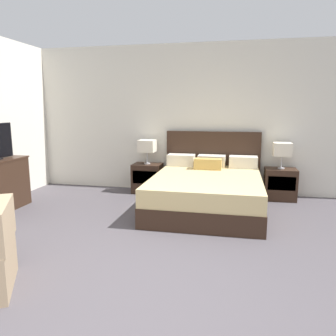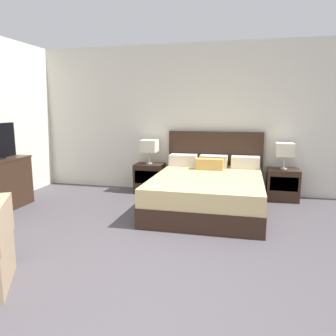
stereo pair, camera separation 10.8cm
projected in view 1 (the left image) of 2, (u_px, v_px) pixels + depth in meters
The scene contains 7 objects.
ground_plane at pixel (123, 313), 2.52m from camera, with size 11.64×11.64×0.00m, color #4C474C.
wall_back at pixel (193, 119), 6.04m from camera, with size 7.21×0.06×2.70m, color silver.
bed at pixel (207, 190), 5.12m from camera, with size 1.70×2.14×1.14m.
nightstand_left at pixel (147, 178), 6.12m from camera, with size 0.53×0.41×0.54m.
nightstand_right at pixel (280, 184), 5.63m from camera, with size 0.53×0.41×0.54m.
table_lamp_left at pixel (147, 146), 6.01m from camera, with size 0.29×0.29×0.44m.
table_lamp_right at pixel (282, 150), 5.53m from camera, with size 0.29×0.29×0.44m.
Camera 1 is at (0.81, -2.16, 1.55)m, focal length 35.00 mm.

